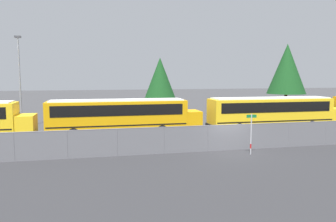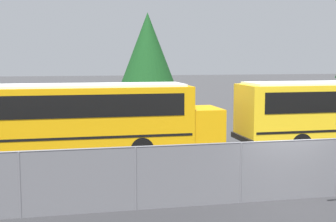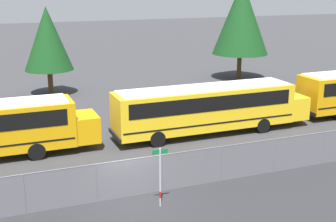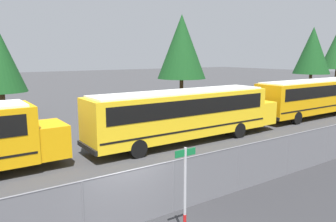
{
  "view_description": "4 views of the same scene",
  "coord_description": "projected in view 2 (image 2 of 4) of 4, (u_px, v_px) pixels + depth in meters",
  "views": [
    {
      "loc": [
        -9.04,
        -20.87,
        5.17
      ],
      "look_at": [
        -2.81,
        6.76,
        2.1
      ],
      "focal_mm": 35.0,
      "sensor_mm": 36.0,
      "label": 1
    },
    {
      "loc": [
        -6.42,
        -12.52,
        4.22
      ],
      "look_at": [
        -2.08,
        7.43,
        1.89
      ],
      "focal_mm": 50.0,
      "sensor_mm": 36.0,
      "label": 2
    },
    {
      "loc": [
        -5.61,
        -18.88,
        9.46
      ],
      "look_at": [
        4.72,
        7.23,
        1.71
      ],
      "focal_mm": 50.0,
      "sensor_mm": 36.0,
      "label": 3
    },
    {
      "loc": [
        -4.4,
        -8.35,
        5.2
      ],
      "look_at": [
        6.1,
        6.95,
        2.02
      ],
      "focal_mm": 35.0,
      "sensor_mm": 36.0,
      "label": 4
    }
  ],
  "objects": [
    {
      "name": "school_bus_2",
      "position": [
        58.0,
        115.0,
        19.5
      ],
      "size": [
        13.32,
        2.53,
        3.13
      ],
      "color": "orange",
      "rests_on": "ground_plane"
    },
    {
      "name": "ground_plane",
      "position": [
        289.0,
        199.0,
        13.99
      ],
      "size": [
        200.0,
        200.0,
        0.0
      ],
      "primitive_type": "plane",
      "color": "#38383A"
    },
    {
      "name": "tree_3",
      "position": [
        148.0,
        50.0,
        34.72
      ],
      "size": [
        4.16,
        4.16,
        7.55
      ],
      "color": "#51381E",
      "rests_on": "ground_plane"
    },
    {
      "name": "fence",
      "position": [
        289.0,
        169.0,
        13.88
      ],
      "size": [
        95.34,
        0.07,
        1.81
      ],
      "color": "#9EA0A5",
      "rests_on": "ground_plane"
    }
  ]
}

